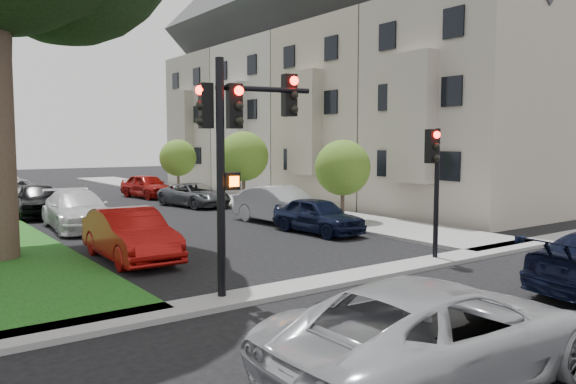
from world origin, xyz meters
TOP-DOWN VIEW (x-y plane):
  - ground at (0.00, 0.00)m, footprint 140.00×140.00m
  - sidewalk_right at (6.75, 24.00)m, footprint 3.50×44.00m
  - sidewalk_cross at (0.00, 2.00)m, footprint 60.00×1.00m
  - house_a at (12.45, 8.00)m, footprint 7.70×7.55m
  - house_b at (12.45, 15.50)m, footprint 7.70×7.55m
  - house_c at (12.45, 23.00)m, footprint 7.70×7.55m
  - house_d at (12.45, 30.50)m, footprint 7.70×7.55m
  - small_tree_a at (6.20, 9.61)m, footprint 2.39×2.39m
  - small_tree_b at (6.20, 17.73)m, footprint 2.72×2.72m
  - small_tree_c at (6.20, 26.08)m, footprint 2.44×2.44m
  - traffic_signal_main at (-3.39, 2.23)m, footprint 2.57×0.71m
  - traffic_signal_secondary at (3.15, 2.19)m, footprint 0.50×0.41m
  - car_cross_near at (-3.35, -3.31)m, footprint 5.51×2.59m
  - car_parked_0 at (3.67, 8.14)m, footprint 1.87×4.13m
  - car_parked_1 at (3.99, 11.09)m, footprint 2.07×4.96m
  - car_parked_2 at (3.90, 19.06)m, footprint 2.85×4.85m
  - car_parked_3 at (3.65, 25.11)m, footprint 2.39×4.61m
  - car_parked_5 at (-3.89, 7.54)m, footprint 1.70×4.65m
  - car_parked_6 at (-3.47, 14.57)m, footprint 2.47×5.40m
  - car_parked_7 at (-3.88, 19.60)m, footprint 2.55×4.93m
  - car_parked_8 at (-3.61, 26.47)m, footprint 2.44×4.99m
  - car_parked_9 at (-3.40, 31.36)m, footprint 2.20×4.29m

SIDE VIEW (x-z plane):
  - ground at x=0.00m, z-range 0.00..0.00m
  - sidewalk_right at x=6.75m, z-range 0.00..0.12m
  - sidewalk_cross at x=0.00m, z-range 0.00..0.12m
  - car_parked_2 at x=3.90m, z-range 0.00..1.27m
  - car_parked_9 at x=-3.40m, z-range 0.00..1.35m
  - car_parked_8 at x=-3.61m, z-range 0.00..1.37m
  - car_parked_0 at x=3.67m, z-range 0.00..1.38m
  - car_parked_3 at x=3.65m, z-range 0.00..1.50m
  - car_parked_5 at x=-3.89m, z-range 0.00..1.52m
  - car_cross_near at x=-3.35m, z-range 0.00..1.52m
  - car_parked_6 at x=-3.47m, z-range 0.00..1.53m
  - car_parked_1 at x=3.99m, z-range 0.00..1.59m
  - car_parked_7 at x=-3.88m, z-range 0.00..1.60m
  - small_tree_a at x=6.20m, z-range 0.59..4.17m
  - small_tree_c at x=6.20m, z-range 0.61..4.27m
  - traffic_signal_secondary at x=3.15m, z-range 0.76..4.62m
  - small_tree_b at x=6.20m, z-range 0.67..4.75m
  - traffic_signal_main at x=-3.39m, z-range 1.00..6.24m
  - house_a at x=12.45m, z-range -1.05..14.92m
  - house_b at x=12.45m, z-range -1.05..14.92m
  - house_c at x=12.45m, z-range -1.05..14.92m
  - house_d at x=12.45m, z-range -1.05..14.92m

